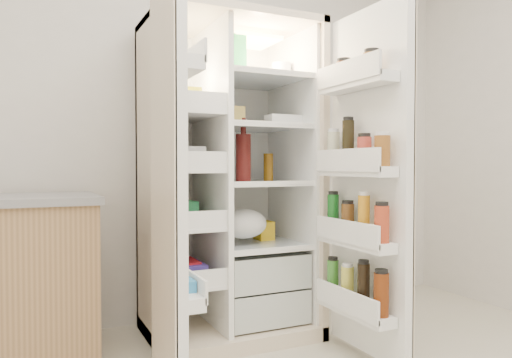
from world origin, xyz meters
name	(u,v)px	position (x,y,z in m)	size (l,w,h in m)	color
wall_back	(189,107)	(0.00, 2.00, 1.35)	(4.00, 0.02, 2.70)	silver
refrigerator	(228,205)	(0.13, 1.65, 0.74)	(0.92, 0.70, 1.80)	beige
freezer_door	(169,186)	(-0.39, 1.05, 0.89)	(0.15, 0.40, 1.72)	white
fridge_door	(366,186)	(0.59, 0.96, 0.87)	(0.17, 0.58, 1.72)	white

